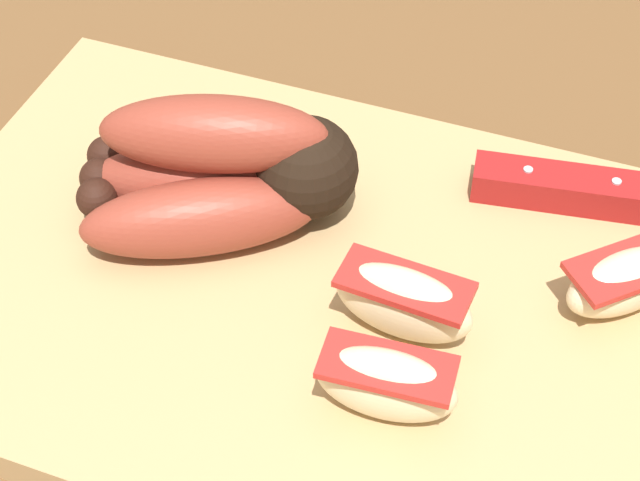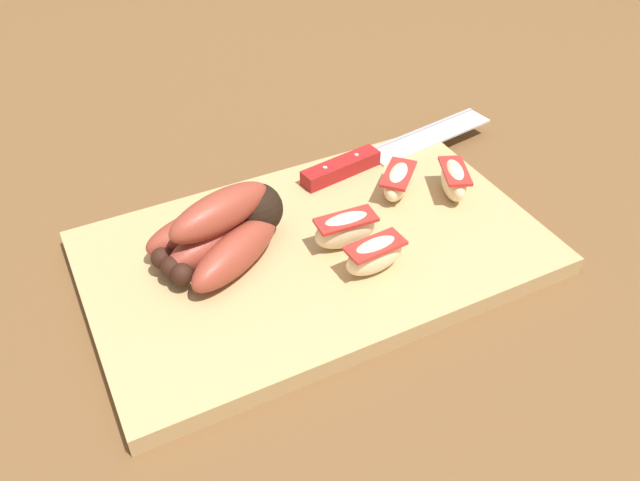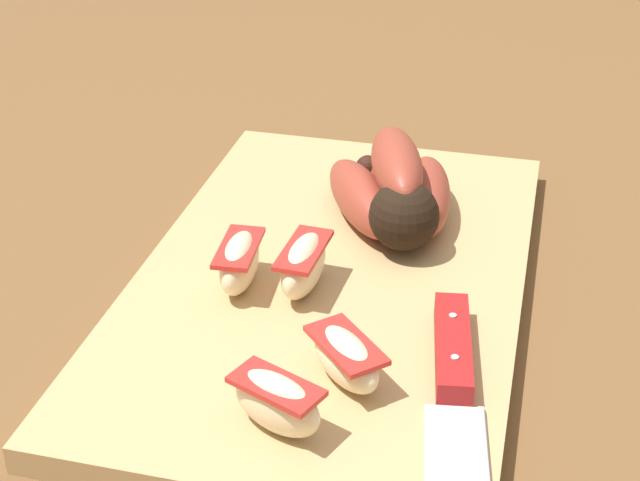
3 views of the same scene
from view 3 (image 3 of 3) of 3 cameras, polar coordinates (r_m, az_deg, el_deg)
name	(u,v)px [view 3 (image 3 of 3)]	position (r m, az deg, el deg)	size (l,w,h in m)	color
ground_plane	(352,312)	(0.71, 1.87, -4.20)	(6.00, 6.00, 0.00)	brown
cutting_board	(331,284)	(0.73, 0.65, -2.54)	(0.46, 0.28, 0.02)	tan
banana_bunch	(396,193)	(0.77, 4.43, 2.79)	(0.15, 0.12, 0.07)	black
chefs_knife	(455,400)	(0.60, 7.88, -9.16)	(0.28, 0.07, 0.02)	silver
apple_wedge_near	(346,358)	(0.61, 1.52, -6.83)	(0.06, 0.06, 0.03)	beige
apple_wedge_middle	(239,262)	(0.70, -4.72, -1.23)	(0.06, 0.03, 0.04)	beige
apple_wedge_far	(304,264)	(0.69, -0.95, -1.40)	(0.07, 0.03, 0.04)	beige
apple_wedge_extra	(277,402)	(0.57, -2.54, -9.36)	(0.05, 0.06, 0.04)	beige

